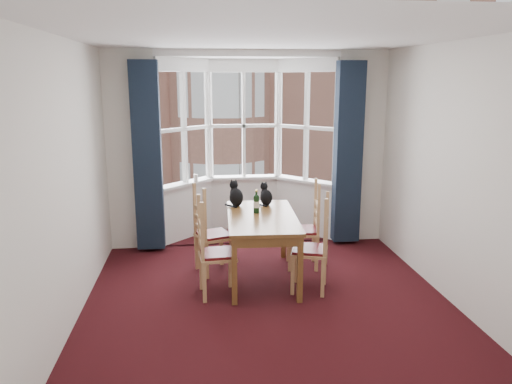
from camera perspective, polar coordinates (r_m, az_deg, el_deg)
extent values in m
plane|color=black|center=(5.47, 1.68, -13.28)|extent=(4.50, 4.50, 0.00)
plane|color=white|center=(4.92, 1.90, 17.43)|extent=(4.50, 4.50, 0.00)
plane|color=silver|center=(5.12, -20.96, 0.64)|extent=(0.00, 4.50, 4.50)
plane|color=silver|center=(5.66, 22.26, 1.63)|extent=(0.00, 4.50, 4.50)
plane|color=silver|center=(2.88, 8.39, -7.75)|extent=(4.00, 0.00, 4.00)
cube|color=silver|center=(7.23, -14.00, 4.48)|extent=(0.70, 0.12, 2.80)
cube|color=silver|center=(7.56, 11.75, 4.94)|extent=(0.70, 0.12, 2.80)
cube|color=#152031|center=(7.04, -12.30, 3.93)|extent=(0.38, 0.22, 2.60)
cube|color=#152031|center=(7.32, 10.46, 4.35)|extent=(0.38, 0.22, 2.60)
cube|color=brown|center=(6.00, 0.67, -2.89)|extent=(0.88, 1.55, 0.04)
cube|color=brown|center=(5.44, -2.50, -9.06)|extent=(0.06, 0.06, 0.76)
cube|color=brown|center=(6.77, -2.87, -4.57)|extent=(0.06, 0.06, 0.76)
cube|color=brown|center=(5.50, 5.05, -8.83)|extent=(0.06, 0.06, 0.76)
cube|color=brown|center=(6.83, 3.16, -4.44)|extent=(0.06, 0.06, 0.76)
cube|color=tan|center=(5.65, -4.43, -7.14)|extent=(0.43, 0.45, 0.06)
cube|color=#4F0D10|center=(5.64, -4.43, -6.99)|extent=(0.39, 0.41, 0.03)
cube|color=tan|center=(6.31, -4.83, -4.96)|extent=(0.52, 0.53, 0.06)
cube|color=#4F0D10|center=(6.31, -4.84, -4.83)|extent=(0.47, 0.48, 0.03)
cube|color=tan|center=(5.80, 6.13, -6.64)|extent=(0.51, 0.52, 0.06)
cube|color=#4F0D10|center=(5.79, 6.14, -6.50)|extent=(0.46, 0.47, 0.03)
cube|color=tan|center=(6.50, 5.32, -4.45)|extent=(0.45, 0.46, 0.06)
cube|color=#4F0D10|center=(6.49, 5.32, -4.32)|extent=(0.40, 0.42, 0.03)
ellipsoid|color=black|center=(6.43, -2.26, -0.62)|extent=(0.24, 0.28, 0.23)
sphere|color=black|center=(6.47, -2.56, 0.81)|extent=(0.14, 0.14, 0.11)
cone|color=black|center=(6.45, -2.81, 1.26)|extent=(0.05, 0.05, 0.05)
cone|color=black|center=(6.47, -2.31, 1.31)|extent=(0.05, 0.05, 0.05)
ellipsoid|color=black|center=(6.47, 1.18, -0.64)|extent=(0.21, 0.24, 0.21)
sphere|color=black|center=(6.50, 0.93, 0.63)|extent=(0.12, 0.12, 0.10)
cone|color=black|center=(6.48, 0.71, 1.03)|extent=(0.04, 0.04, 0.04)
cone|color=black|center=(6.50, 1.15, 1.07)|extent=(0.04, 0.04, 0.04)
cylinder|color=black|center=(6.08, 0.05, -1.46)|extent=(0.07, 0.07, 0.21)
sphere|color=black|center=(6.06, 0.05, -0.57)|extent=(0.07, 0.07, 0.07)
cylinder|color=black|center=(6.05, 0.05, -0.21)|extent=(0.03, 0.03, 0.09)
cylinder|color=gold|center=(6.04, 0.05, 0.15)|extent=(0.03, 0.03, 0.02)
cylinder|color=silver|center=(6.08, 0.05, -1.42)|extent=(0.07, 0.07, 0.08)
cylinder|color=white|center=(7.60, -6.90, 1.57)|extent=(0.06, 0.06, 0.12)
plane|color=#333335|center=(38.05, -5.42, 0.06)|extent=(80.00, 80.00, 0.00)
cube|color=#9D6451|center=(19.17, -4.54, 8.63)|extent=(18.00, 6.00, 14.00)
cylinder|color=#9D6451|center=(16.18, -4.12, 7.86)|extent=(3.20, 3.20, 14.00)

